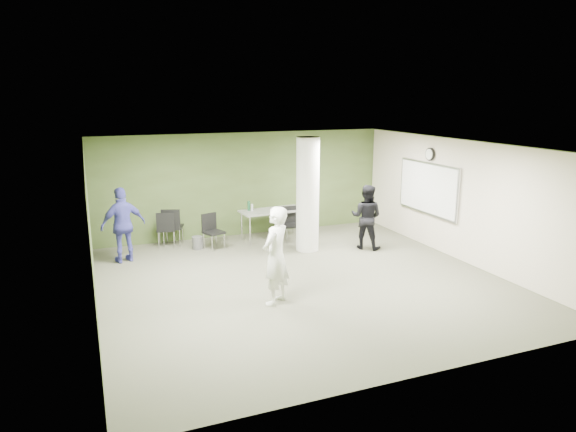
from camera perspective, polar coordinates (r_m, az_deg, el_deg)
name	(u,v)px	position (r m, az deg, el deg)	size (l,w,h in m)	color
floor	(302,281)	(10.75, 1.54, -7.24)	(8.00, 8.00, 0.00)	#4B4B3B
ceiling	(303,146)	(10.11, 1.64, 7.78)	(8.00, 8.00, 0.00)	white
wall_back	(245,184)	(14.04, -4.85, 3.53)	(8.00, 0.02, 2.80)	#405126
wall_left	(91,235)	(9.55, -21.08, -2.00)	(0.02, 8.00, 2.80)	#405126
wall_right_cream	(462,201)	(12.44, 18.80, 1.59)	(0.02, 8.00, 2.80)	beige
column	(308,195)	(12.53, 2.20, 2.38)	(0.56, 0.56, 2.80)	silver
whiteboard	(428,188)	(13.29, 15.26, 2.99)	(0.05, 2.30, 1.30)	silver
wall_clock	(430,154)	(13.17, 15.49, 6.63)	(0.06, 0.32, 0.32)	black
folding_table	(272,212)	(13.60, -1.84, 0.48)	(1.75, 0.87, 1.05)	gray
wastebasket	(198,243)	(13.08, -10.02, -2.94)	(0.28, 0.28, 0.32)	#4C4C4C
chair_back_left	(166,227)	(13.30, -13.42, -1.15)	(0.54, 0.54, 0.92)	black
chair_back_right	(172,224)	(13.35, -12.77, -0.89)	(0.62, 0.62, 0.98)	black
chair_table_left	(212,228)	(12.96, -8.46, -1.38)	(0.57, 0.57, 0.89)	black
chair_table_right	(290,221)	(13.48, 0.26, -0.58)	(0.48, 0.48, 0.92)	black
woman_white	(276,256)	(9.37, -1.38, -4.44)	(0.67, 0.44, 1.84)	white
man_black	(366,217)	(12.92, 8.69, -0.10)	(0.79, 0.61, 1.62)	black
man_blue	(123,225)	(12.32, -17.84, -0.96)	(1.02, 0.43, 1.75)	#3F3F9C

